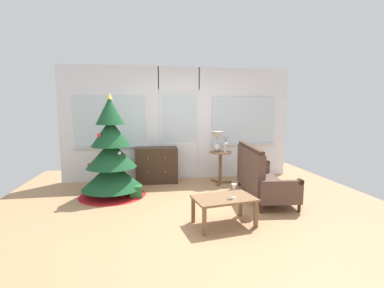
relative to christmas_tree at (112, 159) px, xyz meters
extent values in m
plane|color=#AD7F56|center=(1.39, -0.98, -0.69)|extent=(6.76, 6.76, 0.00)
cube|color=white|center=(-0.14, 1.11, 0.58)|extent=(2.15, 0.08, 2.55)
cube|color=white|center=(2.91, 1.11, 0.58)|extent=(2.15, 0.08, 2.55)
cube|color=white|center=(1.39, 1.11, 1.61)|extent=(0.94, 0.08, 0.50)
cube|color=silver|center=(1.39, 1.07, 0.33)|extent=(0.90, 0.05, 2.05)
cube|color=white|center=(1.39, 1.04, -0.24)|extent=(0.78, 0.02, 0.80)
cube|color=silver|center=(1.39, 1.04, 0.71)|extent=(0.78, 0.01, 1.10)
cube|color=silver|center=(-0.14, 1.05, 0.66)|extent=(1.50, 0.01, 1.10)
cube|color=silver|center=(2.91, 1.05, 0.66)|extent=(1.50, 0.01, 1.10)
cube|color=silver|center=(-0.14, 1.04, 0.09)|extent=(1.59, 0.06, 0.03)
cube|color=silver|center=(2.91, 1.04, 0.09)|extent=(1.59, 0.06, 0.03)
cylinder|color=#4C331E|center=(0.00, 0.00, -0.59)|extent=(0.10, 0.10, 0.20)
cone|color=red|center=(0.00, 0.00, -0.64)|extent=(1.23, 1.23, 0.10)
cone|color=#194C28|center=(0.00, 0.00, -0.30)|extent=(1.11, 1.11, 0.50)
cone|color=#194C28|center=(0.00, 0.00, 0.10)|extent=(0.91, 0.91, 0.50)
cone|color=#194C28|center=(0.00, 0.00, 0.49)|extent=(0.71, 0.71, 0.50)
cone|color=#194C28|center=(0.00, 0.00, 0.89)|extent=(0.51, 0.51, 0.50)
cone|color=#E0BC4C|center=(0.00, 0.00, 1.16)|extent=(0.12, 0.12, 0.12)
sphere|color=red|center=(-0.40, 0.01, -0.10)|extent=(0.06, 0.06, 0.06)
sphere|color=gold|center=(-0.27, 0.26, 0.22)|extent=(0.06, 0.06, 0.06)
sphere|color=silver|center=(0.18, -0.26, 0.15)|extent=(0.06, 0.06, 0.06)
sphere|color=#264CB2|center=(0.11, 0.28, 0.30)|extent=(0.07, 0.07, 0.07)
sphere|color=red|center=(-0.16, -0.26, 0.47)|extent=(0.07, 0.07, 0.07)
cube|color=#3D281C|center=(0.86, 0.81, -0.30)|extent=(0.91, 0.45, 0.78)
sphere|color=tan|center=(0.67, 0.59, -0.11)|extent=(0.03, 0.03, 0.03)
sphere|color=tan|center=(1.03, 0.58, -0.11)|extent=(0.03, 0.03, 0.03)
sphere|color=tan|center=(0.67, 0.59, -0.41)|extent=(0.03, 0.03, 0.03)
sphere|color=tan|center=(1.03, 0.58, -0.41)|extent=(0.03, 0.03, 0.03)
cylinder|color=#3D281C|center=(3.00, -1.35, -0.62)|extent=(0.05, 0.05, 0.14)
cylinder|color=#3D281C|center=(3.16, 0.16, -0.62)|extent=(0.05, 0.05, 0.14)
cylinder|color=#3D281C|center=(2.40, -1.29, -0.62)|extent=(0.05, 0.05, 0.14)
cylinder|color=#3D281C|center=(2.56, 0.23, -0.62)|extent=(0.05, 0.05, 0.14)
cube|color=brown|center=(2.78, -0.56, -0.48)|extent=(0.87, 1.53, 0.14)
cube|color=brown|center=(2.48, -0.53, -0.10)|extent=(0.27, 1.47, 0.62)
cube|color=#3D281C|center=(2.48, -0.53, 0.24)|extent=(0.23, 1.44, 0.06)
cube|color=brown|center=(2.70, -1.34, -0.36)|extent=(0.67, 0.16, 0.38)
cylinder|color=#3D281C|center=(2.99, -1.37, -0.19)|extent=(0.10, 0.10, 0.09)
cube|color=brown|center=(2.86, 0.21, -0.36)|extent=(0.67, 0.16, 0.38)
cylinder|color=#3D281C|center=(3.15, 0.18, -0.19)|extent=(0.10, 0.10, 0.09)
cylinder|color=brown|center=(2.21, 0.50, 0.00)|extent=(0.48, 0.48, 0.02)
cylinder|color=brown|center=(2.21, 0.50, -0.35)|extent=(0.07, 0.07, 0.68)
cube|color=brown|center=(2.37, 0.50, -0.67)|extent=(0.20, 0.05, 0.04)
cube|color=brown|center=(2.13, 0.64, -0.67)|extent=(0.14, 0.20, 0.04)
cube|color=brown|center=(2.13, 0.36, -0.67)|extent=(0.14, 0.20, 0.04)
sphere|color=silver|center=(2.15, 0.54, 0.09)|extent=(0.16, 0.16, 0.16)
cylinder|color=silver|center=(2.15, 0.54, 0.22)|extent=(0.02, 0.02, 0.06)
cone|color=silver|center=(2.15, 0.54, 0.35)|extent=(0.28, 0.28, 0.20)
cylinder|color=beige|center=(2.31, 0.44, 0.09)|extent=(0.09, 0.09, 0.16)
sphere|color=beige|center=(2.31, 0.44, 0.17)|extent=(0.10, 0.10, 0.10)
cylinder|color=#4C7042|center=(2.29, 0.44, 0.27)|extent=(0.07, 0.01, 0.17)
cylinder|color=#4C7042|center=(2.31, 0.44, 0.27)|extent=(0.01, 0.01, 0.18)
cylinder|color=#4C7042|center=(2.33, 0.44, 0.27)|extent=(0.07, 0.01, 0.17)
cube|color=brown|center=(1.70, -1.61, -0.31)|extent=(0.91, 0.65, 0.03)
cube|color=brown|center=(1.36, -1.89, -0.51)|extent=(0.05, 0.05, 0.37)
cube|color=brown|center=(2.11, -1.77, -0.51)|extent=(0.05, 0.05, 0.37)
cube|color=brown|center=(1.29, -1.45, -0.51)|extent=(0.05, 0.05, 0.37)
cube|color=brown|center=(2.04, -1.33, -0.51)|extent=(0.05, 0.05, 0.37)
cylinder|color=silver|center=(1.83, -1.64, -0.29)|extent=(0.06, 0.06, 0.01)
cylinder|color=silver|center=(1.83, -1.64, -0.24)|extent=(0.01, 0.01, 0.10)
cone|color=silver|center=(1.83, -1.64, -0.15)|extent=(0.08, 0.08, 0.09)
cube|color=#266633|center=(0.44, -0.18, -0.58)|extent=(0.22, 0.19, 0.22)
camera|label=1|loc=(0.66, -5.19, 0.93)|focal=25.78mm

